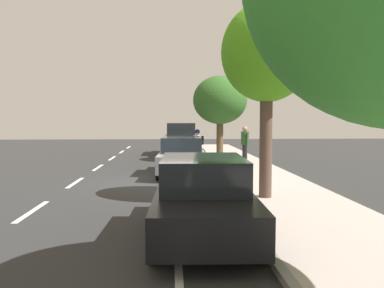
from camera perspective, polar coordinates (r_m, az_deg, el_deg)
ground at (r=13.91m, az=-4.14°, el=-5.57°), size 57.54×57.54×0.00m
sidewalk at (r=14.25m, az=9.89°, el=-5.13°), size 3.03×35.96×0.13m
curb_edge at (r=13.98m, az=3.47°, el=-5.25°), size 0.16×35.96×0.13m
lane_stripe_centre at (r=14.23m, az=-16.88°, el=-5.49°), size 0.14×35.80×0.01m
lane_stripe_bike_edge at (r=13.90m, az=-2.59°, el=-5.55°), size 0.12×35.96×0.01m
parked_sedan_black_nearest at (r=7.45m, az=1.63°, el=-7.86°), size 1.95×4.46×1.52m
parked_sedan_grey_second at (r=15.51m, az=-1.51°, el=-1.79°), size 2.00×4.48×1.52m
parked_suv_tan_mid at (r=24.22m, az=-1.73°, el=0.86°), size 1.99×4.71×1.99m
bicycle_at_curb at (r=20.04m, az=0.15°, el=-1.60°), size 1.46×1.05×0.77m
cyclist_with_backpack at (r=19.56m, az=0.87°, el=0.24°), size 0.52×0.56×1.72m
street_tree_mid_block at (r=10.69m, az=11.02°, el=12.92°), size 2.44×2.44×5.21m
street_tree_far_end at (r=20.37m, az=4.17°, el=6.44°), size 2.83×2.83×4.38m
pedestrian_on_phone at (r=18.60m, az=7.83°, el=0.27°), size 0.32×0.60×1.76m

